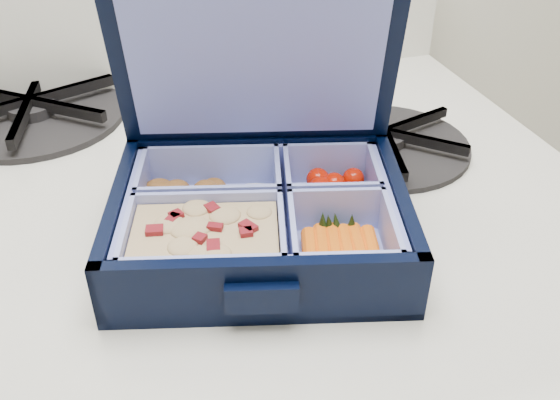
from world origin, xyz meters
name	(u,v)px	position (x,y,z in m)	size (l,w,h in m)	color
bento_box	(260,219)	(0.34, 1.61, 0.92)	(0.22, 0.17, 0.05)	black
burner_grate	(385,137)	(0.50, 1.72, 0.91)	(0.17, 0.17, 0.02)	black
burner_grate_rear	(31,110)	(0.17, 1.88, 0.91)	(0.19, 0.19, 0.02)	black
fork	(264,158)	(0.38, 1.73, 0.90)	(0.02, 0.16, 0.01)	beige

